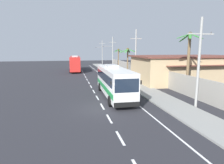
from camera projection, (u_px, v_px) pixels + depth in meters
The scene contains 17 objects.
ground_plane at pixel (103, 108), 18.01m from camera, with size 160.00×160.00×0.00m, color #28282D.
sidewalk_kerb at pixel (137, 85), 29.04m from camera, with size 3.20×90.00×0.14m, color gray.
lane_markings at pixel (101, 82), 32.65m from camera, with size 3.71×71.00×0.01m.
boundary_wall at pixel (150, 74), 33.50m from camera, with size 0.24×60.00×2.40m, color #9E998E.
coach_bus_foreground at pixel (114, 80), 22.38m from camera, with size 2.94×11.41×3.59m.
coach_bus_far_lane at pixel (75, 63), 48.68m from camera, with size 3.00×12.09×3.94m.
motorcycle_beside_bus at pixel (114, 79), 32.05m from camera, with size 0.56×1.96×1.60m.
pedestrian_near_kerb at pixel (117, 72), 38.17m from camera, with size 0.36×0.36×1.78m.
pedestrian_midwalk at pixel (118, 73), 36.87m from camera, with size 0.36×0.36×1.58m.
utility_pole_nearest at pixel (199, 62), 17.59m from camera, with size 2.60×0.24×8.23m.
utility_pole_mid at pixel (136, 54), 34.99m from camera, with size 2.13×0.24×8.98m.
utility_pole_far at pixel (112, 52), 52.32m from camera, with size 3.77×0.24×8.79m.
utility_pole_distant at pixel (102, 52), 69.77m from camera, with size 3.62×0.24×8.65m.
palm_nearest at pixel (189, 52), 23.13m from camera, with size 3.50×3.26×7.46m.
palm_second at pixel (128, 55), 39.53m from camera, with size 3.52×3.05×5.74m.
palm_third at pixel (118, 55), 54.17m from camera, with size 2.82×2.66×5.65m.
roadside_building at pixel (183, 69), 32.11m from camera, with size 16.33×9.73×4.44m.
Camera 1 is at (-2.86, -17.13, 5.41)m, focal length 30.99 mm.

